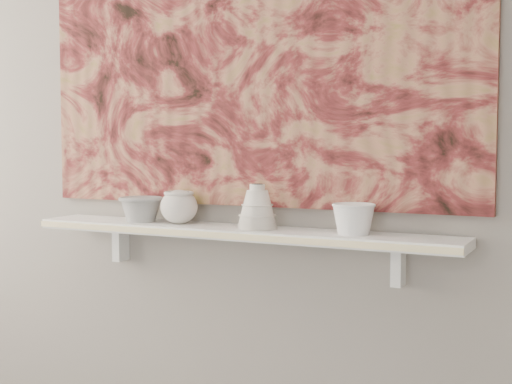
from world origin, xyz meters
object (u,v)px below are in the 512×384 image
Objects in this scene: shelf at (237,232)px; painting at (248,30)px; bowl_grey at (141,209)px; cup_cream at (179,207)px; bowl_white at (354,219)px; bell_vessel at (257,206)px.

painting is at bearing 90.00° from shelf.
cup_cream is at bearing 0.00° from bowl_grey.
cup_cream is (-0.21, -0.08, -0.56)m from painting.
shelf is 0.36m from bowl_grey.
painting is 12.15× the size of bowl_white.
bowl_white is at bearing 0.00° from shelf.
painting is 0.60m from cup_cream.
cup_cream is (0.15, 0.00, 0.01)m from bowl_grey.
shelf is 11.74× the size of cup_cream.
bell_vessel is at bearing 180.00° from bowl_white.
bell_vessel reaches higher than bowl_white.
bowl_white is at bearing 0.00° from bowl_grey.
cup_cream is at bearing 180.00° from shelf.
bell_vessel is 0.31m from bowl_white.
bowl_grey reaches higher than shelf.
painting is (0.00, 0.08, 0.62)m from shelf.
bowl_grey is 0.73m from bowl_white.
cup_cream reaches higher than bowl_grey.
shelf is 0.11m from bell_vessel.
cup_cream is (-0.21, 0.00, 0.07)m from shelf.
shelf is 10.32× the size of bell_vessel.
painting is 0.68m from bowl_white.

